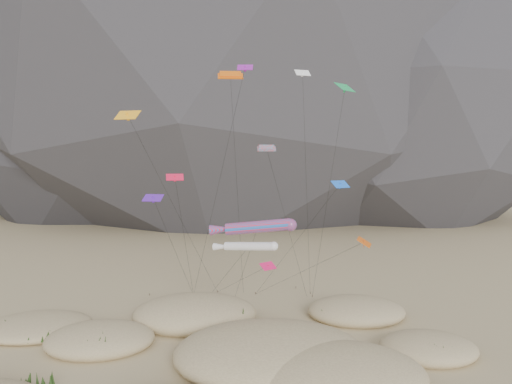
% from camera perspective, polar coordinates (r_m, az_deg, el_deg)
% --- Properties ---
extents(ground, '(500.00, 500.00, 0.00)m').
position_cam_1_polar(ground, '(44.92, -2.73, -20.28)').
color(ground, '#CCB789').
rests_on(ground, ground).
extents(dunes, '(49.21, 33.77, 4.22)m').
position_cam_1_polar(dunes, '(47.75, -3.93, -17.73)').
color(dunes, '#CCB789').
rests_on(dunes, ground).
extents(dune_grass, '(43.66, 27.82, 1.51)m').
position_cam_1_polar(dune_grass, '(48.05, -2.78, -17.49)').
color(dune_grass, black).
rests_on(dune_grass, ground).
extents(kite_stakes, '(21.61, 5.64, 0.30)m').
position_cam_1_polar(kite_stakes, '(68.26, -1.61, -11.54)').
color(kite_stakes, '#3F2D1E').
rests_on(kite_stakes, ground).
extents(rainbow_tube_kite, '(8.79, 14.67, 12.41)m').
position_cam_1_polar(rainbow_tube_kite, '(50.35, -0.14, -4.04)').
color(rainbow_tube_kite, '#FC1A2B').
rests_on(rainbow_tube_kite, ground).
extents(white_tube_kite, '(7.84, 13.66, 9.89)m').
position_cam_1_polar(white_tube_kite, '(52.33, -1.11, -6.23)').
color(white_tube_kite, white).
rests_on(white_tube_kite, ground).
extents(orange_parafoil, '(3.36, 10.31, 28.24)m').
position_cam_1_polar(orange_parafoil, '(57.97, -2.92, 12.89)').
color(orange_parafoil, '#E55B0C').
rests_on(orange_parafoil, ground).
extents(multi_parafoil, '(7.25, 8.51, 19.87)m').
position_cam_1_polar(multi_parafoil, '(56.37, 1.30, 4.74)').
color(multi_parafoil, '#FF1E1A').
rests_on(multi_parafoil, ground).
extents(delta_kites, '(27.08, 20.62, 28.57)m').
position_cam_1_polar(delta_kites, '(53.18, 0.46, 3.96)').
color(delta_kites, '#551DAE').
rests_on(delta_kites, ground).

